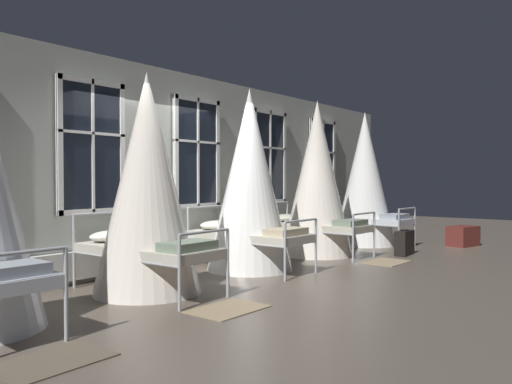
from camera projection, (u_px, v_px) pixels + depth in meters
The scene contains 12 objects.
ground at pixel (198, 279), 7.02m from camera, with size 27.66×27.66×0.00m, color brown.
back_wall_with_windows at pixel (145, 168), 7.66m from camera, with size 14.83×0.10×3.05m, color #B2B7AD.
window_bank at pixel (151, 204), 7.60m from camera, with size 10.83×0.10×2.61m.
cot_third at pixel (147, 186), 6.15m from camera, with size 1.29×1.92×2.64m.
cot_fourth at pixel (249, 182), 7.74m from camera, with size 1.29×1.91×2.73m.
cot_fifth at pixel (317, 180), 9.28m from camera, with size 1.29×1.91×2.78m.
cot_sixth at pixel (365, 180), 10.79m from camera, with size 1.29×1.92×2.77m.
rug_second at pixel (53, 361), 3.84m from camera, with size 0.80×0.56×0.01m, color brown.
rug_third at pixel (228, 309), 5.38m from camera, with size 0.80×0.56×0.01m, color #8E7A5B.
rug_fifth at pixel (386, 262), 8.46m from camera, with size 0.80×0.56×0.01m, color #8E7A5B.
suitcase_dark at pixel (405, 243), 9.27m from camera, with size 0.57×0.26×0.47m.
travel_trunk at pixel (463, 236), 10.55m from camera, with size 0.64×0.40×0.41m, color #5B231E.
Camera 1 is at (-5.00, -4.95, 1.35)m, focal length 36.19 mm.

